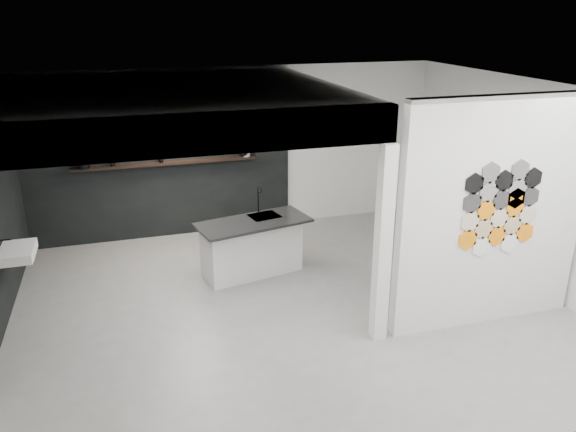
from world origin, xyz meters
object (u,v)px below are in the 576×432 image
(bottle_dark, at_px, (161,157))
(utensil_cup, at_px, (113,163))
(kettle, at_px, (243,152))
(partition_panel, at_px, (493,215))
(glass_vase, at_px, (247,153))
(stockpot, at_px, (83,163))
(wall_basin, at_px, (17,252))
(kitchen_island, at_px, (252,246))
(glass_bowl, at_px, (246,153))

(bottle_dark, bearing_deg, utensil_cup, 180.00)
(kettle, bearing_deg, partition_panel, -60.79)
(glass_vase, distance_m, bottle_dark, 1.43)
(stockpot, bearing_deg, wall_basin, -110.17)
(kitchen_island, relative_size, glass_bowl, 12.32)
(kitchen_island, bearing_deg, partition_panel, -53.00)
(stockpot, bearing_deg, glass_vase, 0.00)
(utensil_cup, bearing_deg, stockpot, 180.00)
(bottle_dark, bearing_deg, kitchen_island, -58.73)
(stockpot, relative_size, utensil_cup, 2.11)
(stockpot, distance_m, bottle_dark, 1.20)
(kitchen_island, distance_m, bottle_dark, 2.29)
(partition_panel, relative_size, stockpot, 14.05)
(stockpot, distance_m, glass_bowl, 2.61)
(partition_panel, height_order, kitchen_island, partition_panel)
(wall_basin, xyz_separation_m, kitchen_island, (3.03, 0.29, -0.42))
(kitchen_island, distance_m, stockpot, 3.04)
(glass_vase, bearing_deg, glass_bowl, 180.00)
(stockpot, bearing_deg, partition_panel, -39.39)
(kettle, relative_size, utensil_cup, 1.95)
(glass_bowl, xyz_separation_m, bottle_dark, (-1.41, 0.00, 0.04))
(partition_panel, distance_m, wall_basin, 5.78)
(wall_basin, distance_m, stockpot, 2.27)
(stockpot, height_order, glass_bowl, stockpot)
(partition_panel, distance_m, utensil_cup, 5.76)
(glass_bowl, relative_size, utensil_cup, 1.47)
(glass_vase, bearing_deg, wall_basin, -148.65)
(kitchen_island, height_order, stockpot, stockpot)
(kitchen_island, relative_size, bottle_dark, 9.86)
(bottle_dark, bearing_deg, glass_bowl, 0.00)
(stockpot, xyz_separation_m, utensil_cup, (0.44, 0.00, -0.03))
(stockpot, height_order, kettle, stockpot)
(wall_basin, bearing_deg, utensil_cup, 59.87)
(kitchen_island, distance_m, glass_vase, 2.04)
(partition_panel, distance_m, kitchen_island, 3.35)
(kettle, bearing_deg, stockpot, -179.75)
(wall_basin, bearing_deg, bottle_dark, 46.54)
(kitchen_island, xyz_separation_m, glass_vase, (0.36, 1.77, 0.95))
(kitchen_island, xyz_separation_m, glass_bowl, (0.34, 1.77, 0.94))
(stockpot, relative_size, kettle, 1.08)
(partition_panel, relative_size, kettle, 15.22)
(kitchen_island, height_order, utensil_cup, utensil_cup)
(wall_basin, xyz_separation_m, glass_bowl, (3.37, 2.07, 0.52))
(partition_panel, height_order, utensil_cup, partition_panel)
(glass_vase, bearing_deg, utensil_cup, 180.00)
(stockpot, height_order, utensil_cup, stockpot)
(partition_panel, bearing_deg, utensil_cup, 137.83)
(bottle_dark, bearing_deg, glass_vase, 0.00)
(kitchen_island, bearing_deg, stockpot, 129.80)
(glass_vase, bearing_deg, kettle, 180.00)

